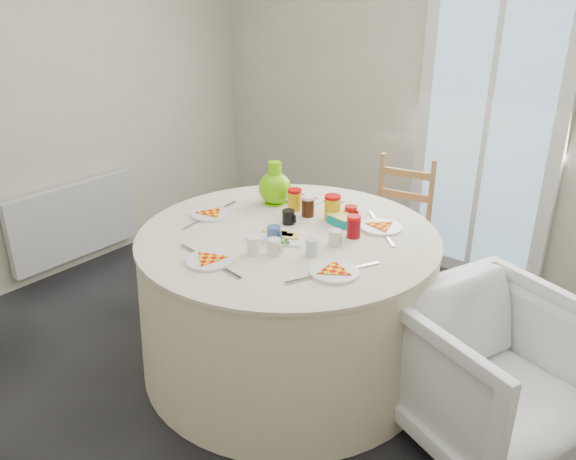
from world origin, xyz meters
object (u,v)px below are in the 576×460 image
Objects in this scene: radiator at (74,221)px; green_pitcher at (275,190)px; armchair at (494,367)px; wooden_chair at (395,226)px; table at (288,301)px.

radiator is 4.02× the size of green_pitcher.
radiator is 1.26× the size of armchair.
armchair is 3.18× the size of green_pitcher.
radiator is at bearing -158.42° from wooden_chair.
table is 2.05× the size of armchair.
wooden_chair is at bearing 30.84° from radiator.
green_pitcher reaches higher than armchair.
green_pitcher reaches higher than radiator.
green_pitcher is at bearing 13.22° from radiator.
radiator is at bearing -177.44° from table.
green_pitcher is (-0.33, 0.29, 0.49)m from table.
wooden_chair is at bearing 87.08° from table.
table reaches higher than radiator.
table is at bearing 2.56° from radiator.
table is 1.11m from wooden_chair.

